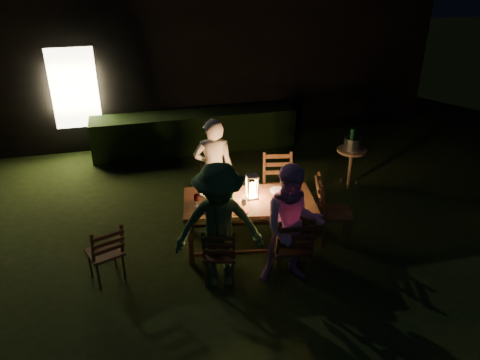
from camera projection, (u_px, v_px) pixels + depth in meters
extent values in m
plane|color=black|center=(271.00, 243.00, 6.83)|extent=(40.00, 40.00, 0.00)
cube|color=black|center=(197.00, 49.00, 11.48)|extent=(10.00, 4.00, 3.20)
cube|color=#FFE5B2|center=(74.00, 88.00, 9.26)|extent=(0.90, 0.06, 1.60)
cube|color=black|center=(195.00, 131.00, 9.79)|extent=(4.20, 0.70, 0.80)
cube|color=#442516|center=(249.00, 202.00, 6.47)|extent=(1.91, 1.16, 0.06)
cube|color=#442516|center=(191.00, 243.00, 6.25)|extent=(0.07, 0.07, 0.66)
cube|color=#442516|center=(191.00, 215.00, 6.91)|extent=(0.07, 0.07, 0.66)
cube|color=#442516|center=(311.00, 237.00, 6.38)|extent=(0.07, 0.07, 0.66)
cube|color=#442516|center=(300.00, 210.00, 7.04)|extent=(0.07, 0.07, 0.66)
cube|color=#442516|center=(220.00, 253.00, 5.90)|extent=(0.49, 0.47, 0.04)
cube|color=#442516|center=(219.00, 244.00, 5.63)|extent=(0.43, 0.23, 0.48)
cube|color=#442516|center=(290.00, 246.00, 5.95)|extent=(0.49, 0.48, 0.04)
cube|color=#442516|center=(295.00, 235.00, 5.65)|extent=(0.47, 0.20, 0.53)
cube|color=#442516|center=(215.00, 196.00, 7.24)|extent=(0.45, 0.44, 0.04)
cube|color=#442516|center=(214.00, 176.00, 7.28)|extent=(0.42, 0.19, 0.48)
cube|color=#442516|center=(279.00, 190.00, 7.29)|extent=(0.54, 0.52, 0.04)
cube|color=#442516|center=(278.00, 167.00, 7.34)|extent=(0.49, 0.24, 0.55)
cube|color=#442516|center=(336.00, 212.00, 6.68)|extent=(0.56, 0.58, 0.04)
cube|color=#442516|center=(323.00, 194.00, 6.55)|extent=(0.28, 0.49, 0.55)
cube|color=#442516|center=(105.00, 252.00, 5.92)|extent=(0.52, 0.51, 0.04)
cube|color=#442516|center=(107.00, 242.00, 5.67)|extent=(0.43, 0.27, 0.48)
imported|color=beige|center=(214.00, 170.00, 7.11)|extent=(0.66, 0.48, 1.66)
imported|color=#D08FCB|center=(293.00, 226.00, 5.74)|extent=(0.87, 0.73, 1.62)
imported|color=#2E592C|center=(219.00, 227.00, 5.65)|extent=(1.17, 0.79, 1.68)
cube|color=white|center=(252.00, 197.00, 6.50)|extent=(0.15, 0.15, 0.03)
cube|color=white|center=(252.00, 176.00, 6.35)|extent=(0.16, 0.16, 0.03)
cylinder|color=#FF9E3F|center=(252.00, 190.00, 6.45)|extent=(0.09, 0.09, 0.18)
cylinder|color=white|center=(209.00, 193.00, 6.60)|extent=(0.25, 0.25, 0.01)
cylinder|color=white|center=(210.00, 209.00, 6.21)|extent=(0.25, 0.25, 0.01)
cylinder|color=white|center=(278.00, 190.00, 6.69)|extent=(0.25, 0.25, 0.01)
cylinder|color=white|center=(284.00, 206.00, 6.29)|extent=(0.25, 0.25, 0.01)
cylinder|color=#0F471E|center=(231.00, 192.00, 6.37)|extent=(0.07, 0.07, 0.28)
cube|color=red|center=(240.00, 212.00, 6.16)|extent=(0.18, 0.14, 0.01)
cube|color=red|center=(292.00, 208.00, 6.23)|extent=(0.18, 0.14, 0.01)
cube|color=black|center=(204.00, 213.00, 6.14)|extent=(0.14, 0.07, 0.01)
cylinder|color=olive|center=(352.00, 150.00, 8.18)|extent=(0.52, 0.52, 0.04)
cylinder|color=olive|center=(350.00, 168.00, 8.33)|extent=(0.06, 0.06, 0.68)
cylinder|color=#A5A8AD|center=(353.00, 144.00, 8.12)|extent=(0.30, 0.30, 0.22)
cylinder|color=#0F471E|center=(351.00, 142.00, 8.05)|extent=(0.07, 0.07, 0.32)
cylinder|color=#0F471E|center=(355.00, 140.00, 8.14)|extent=(0.07, 0.07, 0.32)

